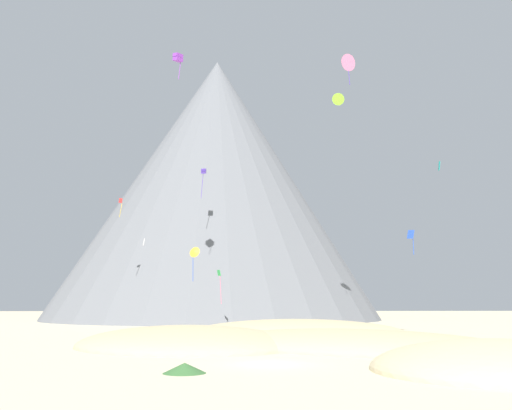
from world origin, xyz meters
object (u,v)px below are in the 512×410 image
bush_mid_center (353,339)px  kite_teal_mid (439,166)px  bush_near_left (185,368)px  rock_massif (220,192)px  kite_violet_high (178,58)px  kite_indigo_mid (204,172)px  kite_red_mid (121,204)px  kite_lime_high (338,99)px  bush_far_right (183,342)px  kite_white_low (144,242)px  kite_blue_low (411,236)px  bush_far_left (480,349)px  bush_near_right (476,344)px  kite_pink_high (348,63)px  kite_green_low (220,279)px  kite_gold_low (194,253)px

bush_mid_center → kite_teal_mid: size_ratio=0.85×
bush_near_left → rock_massif: (-0.85, 90.39, 28.46)m
kite_violet_high → kite_indigo_mid: 22.94m
kite_red_mid → kite_violet_high: bearing=174.4°
kite_teal_mid → kite_lime_high: bearing=-111.8°
bush_far_right → kite_teal_mid: (30.64, 19.93, 20.66)m
kite_indigo_mid → kite_white_low: bearing=-95.2°
bush_mid_center → kite_blue_low: (10.82, 15.24, 10.87)m
kite_blue_low → kite_red_mid: bearing=82.4°
bush_far_right → kite_red_mid: kite_red_mid is taller
bush_near_left → rock_massif: rock_massif is taller
bush_far_left → kite_indigo_mid: (-23.26, 48.96, 25.45)m
bush_near_right → rock_massif: (-22.91, 75.81, 28.42)m
bush_near_right → kite_red_mid: 56.58m
bush_near_right → kite_violet_high: size_ratio=0.61×
bush_mid_center → kite_blue_low: 21.62m
bush_far_right → kite_blue_low: kite_blue_low is taller
kite_red_mid → kite_teal_mid: 47.33m
rock_massif → kite_violet_high: bearing=-95.2°
kite_pink_high → kite_red_mid: bearing=-45.9°
bush_far_left → bush_near_left: bearing=-152.8°
bush_near_right → kite_lime_high: kite_lime_high is taller
kite_pink_high → kite_violet_high: bearing=-23.5°
kite_green_low → bush_near_left: bearing=-164.9°
kite_gold_low → kite_lime_high: size_ratio=1.91×
kite_green_low → kite_gold_low: (-2.99, -10.01, 2.90)m
bush_near_left → kite_green_low: size_ratio=0.46×
kite_red_mid → kite_lime_high: kite_lime_high is taller
bush_mid_center → kite_red_mid: (-28.03, 35.30, 18.23)m
bush_near_left → kite_green_low: bearing=89.4°
bush_near_left → kite_violet_high: (-5.45, 39.64, 36.70)m
rock_massif → kite_red_mid: 41.34m
bush_near_left → kite_red_mid: (-15.23, 52.94, 18.45)m
kite_green_low → kite_pink_high: size_ratio=1.06×
bush_near_left → kite_red_mid: 58.10m
kite_white_low → kite_lime_high: kite_lime_high is taller
bush_mid_center → kite_blue_low: kite_blue_low is taller
kite_red_mid → kite_green_low: bearing=-148.3°
kite_teal_mid → kite_gold_low: bearing=-40.1°
bush_near_right → kite_red_mid: (-37.29, 38.37, 18.41)m
kite_teal_mid → kite_blue_low: bearing=-3.9°
bush_near_right → kite_green_low: size_ratio=0.48×
kite_violet_high → kite_pink_high: kite_pink_high is taller
kite_blue_low → rock_massif: bearing=42.8°
rock_massif → kite_gold_low: bearing=-91.8°
bush_mid_center → bush_far_right: 14.45m
bush_near_left → kite_teal_mid: kite_teal_mid is taller
kite_red_mid → kite_lime_high: size_ratio=1.32×
kite_red_mid → kite_gold_low: kite_red_mid is taller
bush_far_right → kite_gold_low: (-0.90, 21.85, 9.46)m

